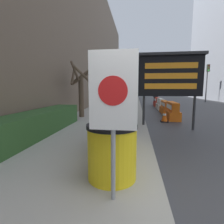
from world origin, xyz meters
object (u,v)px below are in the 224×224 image
barrel_drum_back (117,127)px  traffic_cone_near (165,116)px  traffic_cone_far (167,105)px  traffic_light_far_side (208,75)px  barrel_drum_middle (113,136)px  warning_sign (113,101)px  jersey_barrier_orange_far (172,112)px  pedestrian_worker (155,95)px  traffic_light_near_curb (145,78)px  jersey_barrier_red_striped (157,102)px  jersey_barrier_white (160,104)px  message_board (170,75)px  traffic_cone_mid (160,105)px  barrel_drum_foreground (112,151)px  jersey_barrier_orange_near (165,108)px

barrel_drum_back → traffic_cone_near: (1.90, 4.08, -0.29)m
traffic_cone_far → traffic_light_far_side: 10.65m
barrel_drum_middle → warning_sign: size_ratio=0.47×
traffic_cone_far → jersey_barrier_orange_far: bearing=-96.3°
pedestrian_worker → traffic_light_near_curb: bearing=102.8°
barrel_drum_back → jersey_barrier_red_striped: bearing=78.6°
barrel_drum_middle → traffic_cone_far: bearing=74.2°
jersey_barrier_orange_far → traffic_light_far_side: bearing=63.3°
warning_sign → jersey_barrier_white: warning_sign is taller
traffic_cone_near → traffic_light_far_side: bearing=63.0°
barrel_drum_middle → traffic_light_near_curb: (1.48, 16.57, 2.19)m
message_board → traffic_light_far_side: bearing=65.1°
jersey_barrier_red_striped → traffic_cone_mid: size_ratio=2.60×
barrel_drum_middle → jersey_barrier_orange_far: bearing=67.7°
jersey_barrier_white → message_board: bearing=-95.1°
message_board → jersey_barrier_white: (0.63, 7.06, -1.76)m
barrel_drum_foreground → traffic_cone_mid: size_ratio=1.29×
jersey_barrier_orange_far → traffic_light_far_side: (6.40, 12.72, 2.78)m
jersey_barrier_orange_far → jersey_barrier_red_striped: size_ratio=0.94×
traffic_cone_mid → barrel_drum_middle: bearing=-102.7°
jersey_barrier_red_striped → traffic_light_far_side: 9.02m
message_board → traffic_cone_far: (1.11, 6.74, -1.79)m
barrel_drum_foreground → traffic_light_near_curb: size_ratio=0.23×
traffic_cone_near → traffic_light_near_curb: 11.82m
traffic_cone_near → traffic_cone_mid: size_ratio=0.92×
warning_sign → jersey_barrier_orange_near: size_ratio=0.98×
barrel_drum_middle → traffic_cone_far: 10.63m
traffic_light_far_side → jersey_barrier_red_striped: bearing=-138.3°
barrel_drum_back → traffic_cone_mid: bearing=76.0°
traffic_light_near_curb → traffic_cone_near: bearing=-88.0°
barrel_drum_foreground → traffic_cone_far: (2.78, 11.17, -0.27)m
jersey_barrier_orange_far → traffic_light_far_side: 14.51m
jersey_barrier_orange_near → warning_sign: bearing=-103.0°
warning_sign → jersey_barrier_white: size_ratio=0.97×
traffic_light_far_side → jersey_barrier_orange_far: bearing=-116.7°
traffic_cone_mid → traffic_light_far_side: 10.56m
warning_sign → traffic_cone_near: 6.84m
warning_sign → traffic_light_near_curb: bearing=86.0°
jersey_barrier_orange_far → traffic_cone_far: jersey_barrier_orange_far is taller
traffic_light_far_side → pedestrian_worker: traffic_light_far_side is taller
barrel_drum_middle → message_board: (1.78, 3.49, 1.53)m
message_board → pedestrian_worker: bearing=86.8°
jersey_barrier_orange_far → jersey_barrier_orange_near: (0.00, 2.17, -0.04)m
jersey_barrier_orange_far → traffic_cone_mid: (0.00, 4.82, -0.06)m
jersey_barrier_orange_near → traffic_cone_near: 3.08m
barrel_drum_middle → jersey_barrier_orange_near: size_ratio=0.46×
jersey_barrier_white → traffic_cone_far: (0.48, -0.31, -0.04)m
barrel_drum_foreground → barrel_drum_back: size_ratio=1.00×
barrel_drum_middle → barrel_drum_back: size_ratio=1.00×
message_board → warning_sign: bearing=-107.5°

